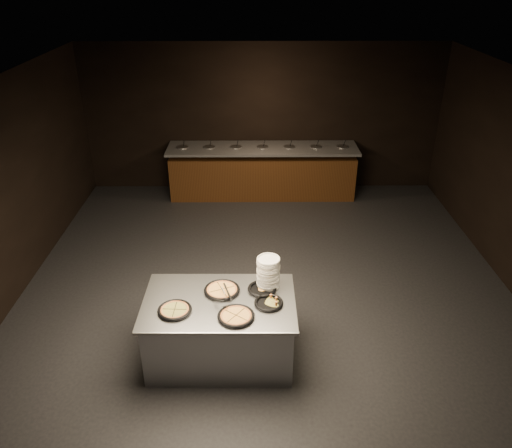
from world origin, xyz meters
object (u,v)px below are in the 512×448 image
Objects in this scene: serving_counter at (220,330)px; pan_veggie_whole at (175,310)px; pan_cheese_whole at (222,290)px; plate_stack at (268,272)px.

serving_counter is 4.60× the size of pan_veggie_whole.
pan_cheese_whole is at bearing 36.81° from pan_veggie_whole.
pan_veggie_whole is (-1.03, -0.48, -0.17)m from plate_stack.
pan_veggie_whole is at bearing -143.19° from pan_cheese_whole.
plate_stack is 1.00× the size of pan_veggie_whole.
plate_stack is at bearing 24.83° from pan_veggie_whole.
pan_veggie_whole and pan_cheese_whole have the same top height.
plate_stack is at bearing 27.54° from serving_counter.
pan_veggie_whole is at bearing -155.17° from plate_stack.
plate_stack reaches higher than serving_counter.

